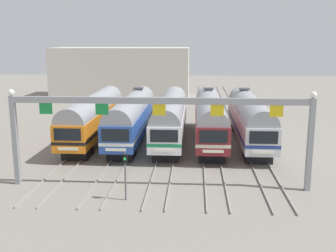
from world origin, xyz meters
The scene contains 10 objects.
ground_plane centered at (0.00, 0.00, 0.00)m, with size 160.00×160.00×0.00m, color gray.
track_bed centered at (0.00, 17.00, 0.07)m, with size 17.50×70.00×0.15m.
commuter_train_orange centered at (-8.00, -0.01, 2.69)m, with size 2.88×18.06×4.77m.
commuter_train_blue centered at (-4.00, 0.00, 2.69)m, with size 2.88×18.06×5.05m.
commuter_train_white centered at (0.00, -0.01, 2.69)m, with size 2.88×18.06×4.77m.
commuter_train_maroon centered at (4.00, 0.00, 2.69)m, with size 2.88×18.06×5.05m.
commuter_train_silver centered at (8.00, 0.00, 2.69)m, with size 2.88×18.06×5.05m.
catenary_gantry centered at (0.00, -13.50, 5.23)m, with size 21.24×0.44×6.97m.
yard_signal_mast centered at (-2.00, -16.11, 2.22)m, with size 0.28×0.35×3.20m.
maintenance_building centered at (-10.96, 33.74, 4.46)m, with size 24.50×10.00×8.93m, color beige.
Camera 1 is at (2.44, -41.41, 10.38)m, focal length 44.00 mm.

